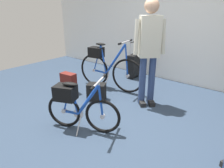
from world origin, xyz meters
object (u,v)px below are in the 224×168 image
(display_bike_left, at_px, (107,67))
(backpack_on_floor, at_px, (97,92))
(rolling_suitcase, at_px, (134,66))
(folding_bike_foreground, at_px, (77,105))
(handbag_on_floor, at_px, (69,83))
(visitor_near_wall, at_px, (149,47))

(display_bike_left, relative_size, backpack_on_floor, 3.76)
(backpack_on_floor, bearing_deg, rolling_suitcase, 97.07)
(folding_bike_foreground, height_order, handbag_on_floor, folding_bike_foreground)
(folding_bike_foreground, bearing_deg, handbag_on_floor, 145.78)
(folding_bike_foreground, xyz_separation_m, backpack_on_floor, (-0.44, 0.83, -0.21))
(display_bike_left, relative_size, handbag_on_floor, 3.68)
(folding_bike_foreground, xyz_separation_m, handbag_on_floor, (-1.09, 0.74, -0.17))
(backpack_on_floor, bearing_deg, visitor_near_wall, 30.03)
(rolling_suitcase, bearing_deg, visitor_near_wall, -47.33)
(display_bike_left, bearing_deg, handbag_on_floor, -124.29)
(rolling_suitcase, height_order, backpack_on_floor, rolling_suitcase)
(display_bike_left, height_order, backpack_on_floor, display_bike_left)
(backpack_on_floor, bearing_deg, folding_bike_foreground, -62.12)
(folding_bike_foreground, height_order, rolling_suitcase, rolling_suitcase)
(display_bike_left, height_order, visitor_near_wall, visitor_near_wall)
(folding_bike_foreground, xyz_separation_m, rolling_suitcase, (-0.62, 2.28, -0.08))
(rolling_suitcase, bearing_deg, handbag_on_floor, -106.89)
(visitor_near_wall, height_order, rolling_suitcase, visitor_near_wall)
(folding_bike_foreground, bearing_deg, rolling_suitcase, 105.21)
(folding_bike_foreground, bearing_deg, display_bike_left, 115.44)
(rolling_suitcase, bearing_deg, folding_bike_foreground, -74.79)
(display_bike_left, height_order, handbag_on_floor, display_bike_left)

